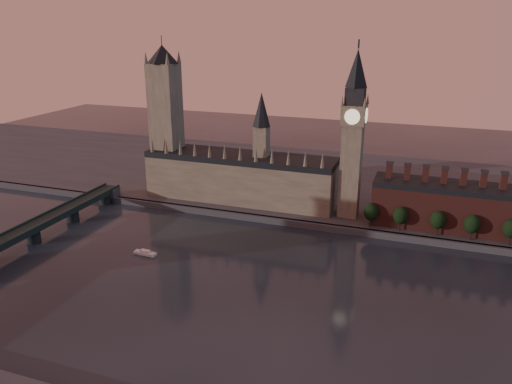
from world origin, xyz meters
The scene contains 13 objects.
ground centered at (0.00, 0.00, 0.00)m, with size 900.00×900.00×0.00m, color black.
north_bank centered at (0.00, 178.04, 2.00)m, with size 900.00×182.00×4.00m.
palace_of_westminster centered at (-64.41, 114.91, 21.63)m, with size 130.00×30.30×74.00m.
victoria_tower centered at (-120.00, 115.00, 59.09)m, with size 24.00×24.00×108.00m.
big_ben centered at (10.00, 110.00, 56.83)m, with size 15.00×15.00×107.00m.
chimney_block centered at (80.00, 110.00, 17.82)m, with size 110.00×25.00×37.00m.
embankment_tree_0 centered at (25.62, 95.42, 13.47)m, with size 8.60×8.60×14.88m.
embankment_tree_1 centered at (42.70, 95.16, 13.47)m, with size 8.60×8.60×14.88m.
embankment_tree_2 centered at (63.39, 95.16, 13.47)m, with size 8.60×8.60×14.88m.
embankment_tree_3 centered at (81.44, 94.94, 13.47)m, with size 8.60×8.60×14.88m.
embankment_tree_4 centered at (101.10, 95.14, 13.47)m, with size 8.60×8.60×14.88m.
westminster_bridge centered at (-155.00, -2.70, 7.44)m, with size 14.00×200.00×11.55m.
river_boat centered at (-85.97, 24.41, 0.98)m, with size 13.00×4.35×2.56m.
Camera 1 is at (53.44, -187.75, 120.72)m, focal length 35.00 mm.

